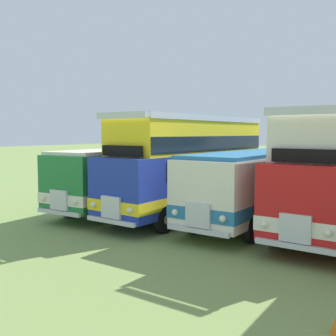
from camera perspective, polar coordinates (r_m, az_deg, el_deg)
The scene contains 3 objects.
bus_first_in_row at distance 20.60m, azimuth -4.37°, elevation -0.66°, with size 2.87×10.65×2.99m.
bus_second_in_row at distance 18.69m, azimuth 3.29°, elevation 0.64°, with size 3.04×10.51×4.52m.
bus_third_in_row at distance 17.41m, azimuth 12.52°, elevation -1.80°, with size 2.86×9.77×2.99m.
Camera 1 is at (1.32, -16.37, 3.75)m, focal length 43.36 mm.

